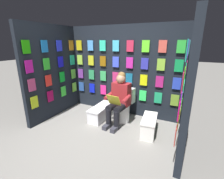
{
  "coord_description": "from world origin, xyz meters",
  "views": [
    {
      "loc": [
        -1.48,
        1.97,
        1.83
      ],
      "look_at": [
        -0.07,
        -0.92,
        0.85
      ],
      "focal_mm": 25.44,
      "sensor_mm": 36.0,
      "label": 1
    }
  ],
  "objects": [
    {
      "name": "comic_longbox_near",
      "position": [
        0.32,
        -1.12,
        0.16
      ],
      "size": [
        0.32,
        0.82,
        0.32
      ],
      "rotation": [
        0.0,
        0.0,
        -0.01
      ],
      "color": "silver",
      "rests_on": "ground"
    },
    {
      "name": "ground_plane",
      "position": [
        0.0,
        0.0,
        0.0
      ],
      "size": [
        30.0,
        30.0,
        0.0
      ],
      "primitive_type": "plane",
      "color": "gray"
    },
    {
      "name": "display_wall_left",
      "position": [
        -1.51,
        -0.84,
        1.11
      ],
      "size": [
        0.14,
        1.67,
        2.21
      ],
      "color": "black",
      "rests_on": "ground"
    },
    {
      "name": "toilet",
      "position": [
        -0.18,
        -1.3,
        0.33
      ],
      "size": [
        0.43,
        0.57,
        0.77
      ],
      "rotation": [
        0.0,
        0.0,
        -0.1
      ],
      "color": "white",
      "rests_on": "ground"
    },
    {
      "name": "person_reading",
      "position": [
        -0.16,
        -1.08,
        0.6
      ],
      "size": [
        0.55,
        0.71,
        1.19
      ],
      "rotation": [
        0.0,
        0.0,
        -0.1
      ],
      "color": "maroon",
      "rests_on": "ground"
    },
    {
      "name": "display_wall_back",
      "position": [
        0.0,
        -1.72,
        1.11
      ],
      "size": [
        3.03,
        0.14,
        2.21
      ],
      "color": "black",
      "rests_on": "ground"
    },
    {
      "name": "comic_longbox_far",
      "position": [
        -0.89,
        -0.96,
        0.18
      ],
      "size": [
        0.34,
        0.68,
        0.35
      ],
      "rotation": [
        0.0,
        0.0,
        0.11
      ],
      "color": "white",
      "rests_on": "ground"
    },
    {
      "name": "display_wall_right",
      "position": [
        1.51,
        -0.84,
        1.11
      ],
      "size": [
        0.14,
        1.67,
        2.21
      ],
      "color": "black",
      "rests_on": "ground"
    }
  ]
}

